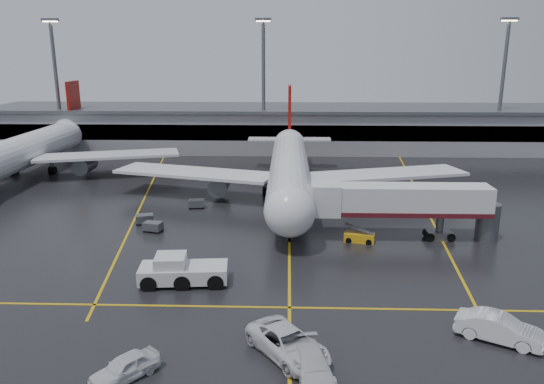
{
  "coord_description": "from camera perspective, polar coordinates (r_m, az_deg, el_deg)",
  "views": [
    {
      "loc": [
        -0.22,
        -59.12,
        19.44
      ],
      "look_at": [
        -2.0,
        -2.0,
        4.0
      ],
      "focal_mm": 34.41,
      "sensor_mm": 36.0,
      "label": 1
    }
  ],
  "objects": [
    {
      "name": "jet_bridge",
      "position": [
        56.64,
        14.04,
        -1.24
      ],
      "size": [
        19.9,
        3.4,
        6.05
      ],
      "color": "silver",
      "rests_on": "ground"
    },
    {
      "name": "belt_loader",
      "position": [
        55.91,
        9.53,
        -4.91
      ],
      "size": [
        3.35,
        2.04,
        1.99
      ],
      "color": "#E6A212",
      "rests_on": "ground"
    },
    {
      "name": "light_mast_right",
      "position": [
        108.93,
        23.94,
        11.24
      ],
      "size": [
        3.0,
        1.2,
        25.45
      ],
      "color": "#595B60",
      "rests_on": "ground"
    },
    {
      "name": "service_van_c",
      "position": [
        40.39,
        23.6,
        -13.49
      ],
      "size": [
        6.04,
        4.57,
        1.91
      ],
      "primitive_type": "imported",
      "rotation": [
        0.0,
        0.0,
        1.06
      ],
      "color": "silver",
      "rests_on": "ground"
    },
    {
      "name": "light_mast_left",
      "position": [
        110.7,
        -22.55,
        11.43
      ],
      "size": [
        3.0,
        1.2,
        25.45
      ],
      "color": "#595B60",
      "rests_on": "ground"
    },
    {
      "name": "apron_line_right",
      "position": [
        74.07,
        15.96,
        -0.69
      ],
      "size": [
        7.57,
        69.64,
        0.02
      ],
      "primitive_type": "cube",
      "rotation": [
        0.0,
        0.0,
        -0.1
      ],
      "color": "gold",
      "rests_on": "ground"
    },
    {
      "name": "service_van_a",
      "position": [
        35.63,
        1.78,
        -16.2
      ],
      "size": [
        6.37,
        7.16,
        1.84
      ],
      "primitive_type": "imported",
      "rotation": [
        0.0,
        0.0,
        0.63
      ],
      "color": "silver",
      "rests_on": "ground"
    },
    {
      "name": "apron_line_centre",
      "position": [
        62.23,
        1.9,
        -3.08
      ],
      "size": [
        0.25,
        90.0,
        0.02
      ],
      "primitive_type": "cube",
      "color": "gold",
      "rests_on": "ground"
    },
    {
      "name": "light_mast_mid",
      "position": [
        101.35,
        -0.94,
        12.31
      ],
      "size": [
        3.0,
        1.2,
        25.45
      ],
      "color": "#595B60",
      "rests_on": "ground"
    },
    {
      "name": "terminal",
      "position": [
        108.11,
        1.9,
        7.07
      ],
      "size": [
        122.0,
        19.0,
        8.6
      ],
      "color": "gray",
      "rests_on": "ground"
    },
    {
      "name": "pushback_tractor",
      "position": [
        46.16,
        -9.91,
        -8.57
      ],
      "size": [
        7.75,
        3.8,
        2.69
      ],
      "color": "silver",
      "rests_on": "ground"
    },
    {
      "name": "service_van_b",
      "position": [
        34.0,
        4.4,
        -18.26
      ],
      "size": [
        3.08,
        5.56,
        1.52
      ],
      "primitive_type": "imported",
      "rotation": [
        0.0,
        0.0,
        0.19
      ],
      "color": "silver",
      "rests_on": "ground"
    },
    {
      "name": "ground",
      "position": [
        62.23,
        1.9,
        -3.09
      ],
      "size": [
        220.0,
        220.0,
        0.0
      ],
      "primitive_type": "plane",
      "color": "black",
      "rests_on": "ground"
    },
    {
      "name": "baggage_cart_c",
      "position": [
        67.51,
        -8.27,
        -1.22
      ],
      "size": [
        2.19,
        1.63,
        1.12
      ],
      "color": "#595B60",
      "rests_on": "ground"
    },
    {
      "name": "baggage_cart_a",
      "position": [
        59.62,
        -12.89,
        -3.67
      ],
      "size": [
        2.26,
        1.76,
        1.12
      ],
      "color": "#595B60",
      "rests_on": "ground"
    },
    {
      "name": "service_van_d",
      "position": [
        34.8,
        -15.78,
        -17.99
      ],
      "size": [
        4.29,
        4.54,
        1.52
      ],
      "primitive_type": "imported",
      "rotation": [
        0.0,
        0.0,
        -0.72
      ],
      "color": "silver",
      "rests_on": "ground"
    },
    {
      "name": "main_airliner",
      "position": [
        70.48,
        1.92,
        2.63
      ],
      "size": [
        48.8,
        45.6,
        14.1
      ],
      "color": "silver",
      "rests_on": "ground"
    },
    {
      "name": "baggage_cart_b",
      "position": [
        62.53,
        -13.77,
        -2.84
      ],
      "size": [
        2.3,
        1.85,
        1.12
      ],
      "color": "#595B60",
      "rests_on": "ground"
    },
    {
      "name": "second_airliner",
      "position": [
        92.25,
        -25.25,
        4.17
      ],
      "size": [
        48.8,
        45.6,
        14.1
      ],
      "color": "silver",
      "rests_on": "ground"
    },
    {
      "name": "apron_line_left",
      "position": [
        74.47,
        -13.68,
        -0.44
      ],
      "size": [
        9.99,
        69.35,
        0.02
      ],
      "primitive_type": "cube",
      "rotation": [
        0.0,
        0.0,
        0.14
      ],
      "color": "gold",
      "rests_on": "ground"
    },
    {
      "name": "apron_line_stop",
      "position": [
        41.9,
        1.93,
        -12.52
      ],
      "size": [
        60.0,
        0.25,
        0.02
      ],
      "primitive_type": "cube",
      "color": "gold",
      "rests_on": "ground"
    }
  ]
}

